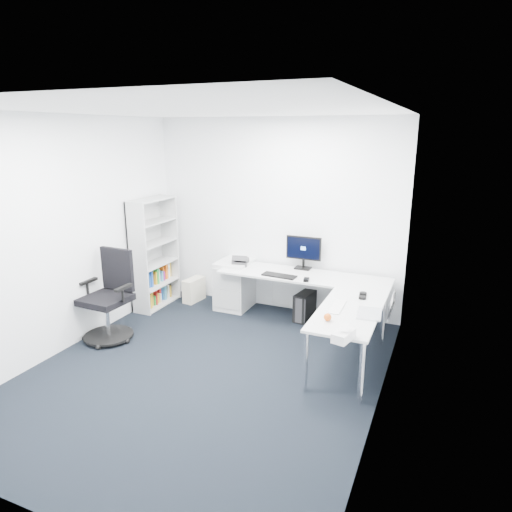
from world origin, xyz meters
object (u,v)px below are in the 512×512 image
at_px(bookshelf, 154,253).
at_px(task_chair, 105,297).
at_px(l_desk, 295,306).
at_px(monitor, 303,252).
at_px(laptop, 370,303).

distance_m(bookshelf, task_chair, 1.24).
height_order(l_desk, monitor, monitor).
relative_size(bookshelf, task_chair, 1.43).
relative_size(monitor, laptop, 1.37).
bearing_deg(monitor, laptop, -48.95).
distance_m(l_desk, monitor, 0.81).
xyz_separation_m(monitor, laptop, (1.13, -1.29, -0.11)).
relative_size(l_desk, task_chair, 2.05).
bearing_deg(laptop, task_chair, -177.18).
distance_m(task_chair, laptop, 3.13).
distance_m(l_desk, bookshelf, 2.22).
bearing_deg(task_chair, l_desk, 31.86).
xyz_separation_m(bookshelf, monitor, (2.09, 0.53, 0.10)).
xyz_separation_m(l_desk, task_chair, (-2.05, -1.16, 0.22)).
relative_size(bookshelf, laptop, 4.46).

